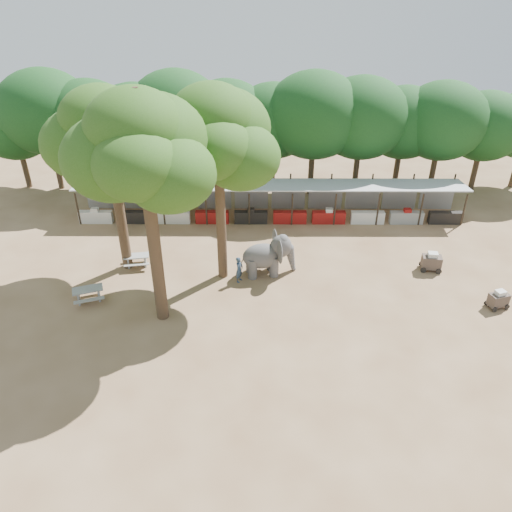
{
  "coord_description": "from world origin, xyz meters",
  "views": [
    {
      "loc": [
        -0.89,
        -19.21,
        16.8
      ],
      "look_at": [
        -1.0,
        5.0,
        2.0
      ],
      "focal_mm": 35.0,
      "sensor_mm": 36.0,
      "label": 1
    }
  ],
  "objects_px": {
    "yard_tree_left": "(106,137)",
    "picnic_table_near": "(88,293)",
    "elephant": "(269,255)",
    "cart_front": "(498,299)",
    "yard_tree_back": "(215,137)",
    "cart_back": "(431,262)",
    "yard_tree_center": "(141,151)",
    "picnic_table_far": "(137,259)",
    "handler": "(239,270)"
  },
  "relations": [
    {
      "from": "handler",
      "to": "cart_back",
      "type": "xyz_separation_m",
      "value": [
        11.73,
        1.27,
        -0.21
      ]
    },
    {
      "from": "picnic_table_near",
      "to": "yard_tree_left",
      "type": "bearing_deg",
      "value": 52.64
    },
    {
      "from": "yard_tree_back",
      "to": "cart_back",
      "type": "bearing_deg",
      "value": 2.16
    },
    {
      "from": "yard_tree_center",
      "to": "elephant",
      "type": "bearing_deg",
      "value": 34.99
    },
    {
      "from": "picnic_table_near",
      "to": "picnic_table_far",
      "type": "xyz_separation_m",
      "value": [
        1.94,
        3.67,
        -0.04
      ]
    },
    {
      "from": "handler",
      "to": "picnic_table_far",
      "type": "relative_size",
      "value": 0.95
    },
    {
      "from": "yard_tree_left",
      "to": "yard_tree_center",
      "type": "relative_size",
      "value": 0.92
    },
    {
      "from": "yard_tree_back",
      "to": "elephant",
      "type": "height_order",
      "value": "yard_tree_back"
    },
    {
      "from": "yard_tree_back",
      "to": "picnic_table_far",
      "type": "distance_m",
      "value": 9.67
    },
    {
      "from": "handler",
      "to": "cart_back",
      "type": "bearing_deg",
      "value": -59.03
    },
    {
      "from": "yard_tree_center",
      "to": "yard_tree_back",
      "type": "distance_m",
      "value": 5.04
    },
    {
      "from": "yard_tree_left",
      "to": "cart_front",
      "type": "relative_size",
      "value": 8.48
    },
    {
      "from": "yard_tree_back",
      "to": "cart_back",
      "type": "distance_m",
      "value": 15.13
    },
    {
      "from": "picnic_table_near",
      "to": "picnic_table_far",
      "type": "distance_m",
      "value": 4.15
    },
    {
      "from": "yard_tree_left",
      "to": "handler",
      "type": "distance_m",
      "value": 10.43
    },
    {
      "from": "picnic_table_near",
      "to": "cart_front",
      "type": "xyz_separation_m",
      "value": [
        22.68,
        -0.49,
        0.01
      ]
    },
    {
      "from": "elephant",
      "to": "handler",
      "type": "height_order",
      "value": "elephant"
    },
    {
      "from": "yard_tree_center",
      "to": "picnic_table_far",
      "type": "height_order",
      "value": "yard_tree_center"
    },
    {
      "from": "cart_front",
      "to": "cart_back",
      "type": "relative_size",
      "value": 0.95
    },
    {
      "from": "yard_tree_center",
      "to": "yard_tree_back",
      "type": "relative_size",
      "value": 1.06
    },
    {
      "from": "yard_tree_back",
      "to": "handler",
      "type": "xyz_separation_m",
      "value": [
        1.15,
        -0.79,
        -7.73
      ]
    },
    {
      "from": "yard_tree_center",
      "to": "yard_tree_left",
      "type": "bearing_deg",
      "value": 120.96
    },
    {
      "from": "picnic_table_near",
      "to": "cart_back",
      "type": "height_order",
      "value": "cart_back"
    },
    {
      "from": "handler",
      "to": "cart_back",
      "type": "relative_size",
      "value": 1.19
    },
    {
      "from": "elephant",
      "to": "picnic_table_far",
      "type": "height_order",
      "value": "elephant"
    },
    {
      "from": "yard_tree_back",
      "to": "picnic_table_far",
      "type": "xyz_separation_m",
      "value": [
        -5.29,
        0.88,
        -8.05
      ]
    },
    {
      "from": "elephant",
      "to": "handler",
      "type": "xyz_separation_m",
      "value": [
        -1.75,
        -0.91,
        -0.47
      ]
    },
    {
      "from": "yard_tree_left",
      "to": "yard_tree_back",
      "type": "distance_m",
      "value": 6.09
    },
    {
      "from": "cart_front",
      "to": "cart_back",
      "type": "bearing_deg",
      "value": 106.2
    },
    {
      "from": "yard_tree_left",
      "to": "cart_back",
      "type": "xyz_separation_m",
      "value": [
        18.87,
        -0.51,
        -7.59
      ]
    },
    {
      "from": "yard_tree_left",
      "to": "yard_tree_back",
      "type": "bearing_deg",
      "value": -9.46
    },
    {
      "from": "handler",
      "to": "picnic_table_near",
      "type": "relative_size",
      "value": 0.8
    },
    {
      "from": "cart_back",
      "to": "yard_tree_center",
      "type": "bearing_deg",
      "value": -156.27
    },
    {
      "from": "handler",
      "to": "picnic_table_far",
      "type": "bearing_deg",
      "value": 100.26
    },
    {
      "from": "picnic_table_far",
      "to": "cart_back",
      "type": "relative_size",
      "value": 1.26
    },
    {
      "from": "yard_tree_left",
      "to": "yard_tree_center",
      "type": "xyz_separation_m",
      "value": [
        3.0,
        -5.0,
        1.01
      ]
    },
    {
      "from": "yard_tree_center",
      "to": "elephant",
      "type": "relative_size",
      "value": 3.5
    },
    {
      "from": "yard_tree_left",
      "to": "yard_tree_center",
      "type": "height_order",
      "value": "yard_tree_center"
    },
    {
      "from": "elephant",
      "to": "picnic_table_near",
      "type": "xyz_separation_m",
      "value": [
        -10.12,
        -2.92,
        -0.75
      ]
    },
    {
      "from": "elephant",
      "to": "cart_front",
      "type": "xyz_separation_m",
      "value": [
        12.55,
        -3.4,
        -0.74
      ]
    },
    {
      "from": "yard_tree_left",
      "to": "cart_front",
      "type": "height_order",
      "value": "yard_tree_left"
    },
    {
      "from": "yard_tree_back",
      "to": "handler",
      "type": "relative_size",
      "value": 6.97
    },
    {
      "from": "yard_tree_left",
      "to": "picnic_table_near",
      "type": "xyz_separation_m",
      "value": [
        -1.23,
        -3.79,
        -7.67
      ]
    },
    {
      "from": "yard_tree_left",
      "to": "picnic_table_near",
      "type": "bearing_deg",
      "value": -108.0
    },
    {
      "from": "picnic_table_far",
      "to": "handler",
      "type": "bearing_deg",
      "value": -23.68
    },
    {
      "from": "yard_tree_center",
      "to": "cart_front",
      "type": "bearing_deg",
      "value": 2.24
    },
    {
      "from": "yard_tree_left",
      "to": "cart_back",
      "type": "bearing_deg",
      "value": -1.56
    },
    {
      "from": "elephant",
      "to": "cart_front",
      "type": "bearing_deg",
      "value": -25.65
    },
    {
      "from": "cart_back",
      "to": "yard_tree_left",
      "type": "bearing_deg",
      "value": -173.61
    },
    {
      "from": "yard_tree_left",
      "to": "handler",
      "type": "height_order",
      "value": "yard_tree_left"
    }
  ]
}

